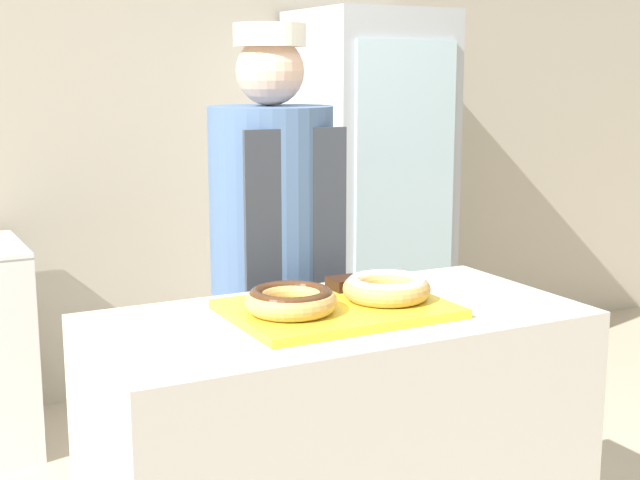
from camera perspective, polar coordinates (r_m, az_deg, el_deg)
The scene contains 9 objects.
wall_back at distance 4.27m, azimuth -12.83°, elevation 7.99°, with size 8.00×0.06×2.70m.
display_counter at distance 2.51m, azimuth 1.09°, elevation -14.75°, with size 1.30×0.65×0.91m.
serving_tray at distance 2.35m, azimuth 1.13°, elevation -4.43°, with size 0.57×0.41×0.02m.
donut_chocolate_glaze at distance 2.26m, azimuth -1.87°, elevation -3.82°, with size 0.24×0.24×0.06m.
donut_light_glaze at distance 2.40m, azimuth 4.28°, elevation -3.02°, with size 0.24×0.24×0.06m.
brownie_back_left at distance 2.42m, azimuth -2.58°, elevation -3.31°, with size 0.09×0.09×0.03m.
brownie_back_right at distance 2.51m, azimuth 1.63°, elevation -2.79°, with size 0.09×0.09×0.03m.
baker_person at distance 2.97m, azimuth -3.03°, elevation -2.01°, with size 0.41×0.41×1.69m.
beverage_fridge at distance 4.38m, azimuth 3.12°, elevation 2.54°, with size 0.64×0.67×1.82m.
Camera 1 is at (-1.09, -1.99, 1.54)m, focal length 50.00 mm.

